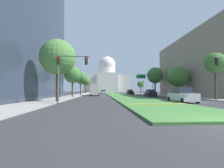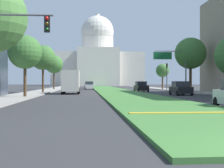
{
  "view_description": "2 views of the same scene",
  "coord_description": "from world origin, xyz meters",
  "px_view_note": "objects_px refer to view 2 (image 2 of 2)",
  "views": [
    {
      "loc": [
        -5.45,
        -6.84,
        1.48
      ],
      "look_at": [
        -1.15,
        56.92,
        3.96
      ],
      "focal_mm": 26.65,
      "sensor_mm": 36.0,
      "label": 1
    },
    {
      "loc": [
        -4.97,
        -6.23,
        1.62
      ],
      "look_at": [
        -0.57,
        49.13,
        1.3
      ],
      "focal_mm": 52.0,
      "sensor_mm": 36.0,
      "label": 2
    }
  ],
  "objects_px": {
    "street_tree_left_mid": "(25,52)",
    "sedan_very_far": "(88,85)",
    "traffic_light_near_left": "(6,39)",
    "street_tree_right_far": "(190,53)",
    "sedan_distant": "(141,87)",
    "street_tree_left_far": "(43,58)",
    "sedan_midblock": "(181,89)",
    "street_tree_right_distant": "(163,71)",
    "traffic_light_far_right": "(167,73)",
    "box_truck_delivery": "(71,82)",
    "overhead_guide_sign": "(174,62)",
    "capitol_building": "(98,60)",
    "sedan_far_horizon": "(89,86)",
    "street_tree_left_distant": "(54,64)"
  },
  "relations": [
    {
      "from": "traffic_light_near_left",
      "to": "street_tree_right_far",
      "type": "relative_size",
      "value": 0.61
    },
    {
      "from": "street_tree_left_far",
      "to": "sedan_very_far",
      "type": "xyz_separation_m",
      "value": [
        7.05,
        34.27,
        -4.48
      ]
    },
    {
      "from": "capitol_building",
      "to": "sedan_midblock",
      "type": "bearing_deg",
      "value": -86.22
    },
    {
      "from": "sedan_very_far",
      "to": "box_truck_delivery",
      "type": "height_order",
      "value": "box_truck_delivery"
    },
    {
      "from": "overhead_guide_sign",
      "to": "sedan_distant",
      "type": "relative_size",
      "value": 1.4
    },
    {
      "from": "sedan_far_horizon",
      "to": "box_truck_delivery",
      "type": "distance_m",
      "value": 27.65
    },
    {
      "from": "street_tree_left_mid",
      "to": "street_tree_right_distant",
      "type": "relative_size",
      "value": 1.16
    },
    {
      "from": "traffic_light_near_left",
      "to": "box_truck_delivery",
      "type": "bearing_deg",
      "value": 86.09
    },
    {
      "from": "sedan_far_horizon",
      "to": "sedan_distant",
      "type": "bearing_deg",
      "value": -63.99
    },
    {
      "from": "traffic_light_far_right",
      "to": "street_tree_left_far",
      "type": "bearing_deg",
      "value": -156.35
    },
    {
      "from": "street_tree_right_far",
      "to": "sedan_distant",
      "type": "distance_m",
      "value": 10.16
    },
    {
      "from": "capitol_building",
      "to": "street_tree_left_far",
      "type": "bearing_deg",
      "value": -96.99
    },
    {
      "from": "box_truck_delivery",
      "to": "sedan_distant",
      "type": "bearing_deg",
      "value": 40.35
    },
    {
      "from": "street_tree_left_distant",
      "to": "sedan_far_horizon",
      "type": "bearing_deg",
      "value": 24.22
    },
    {
      "from": "street_tree_left_distant",
      "to": "sedan_very_far",
      "type": "distance_m",
      "value": 16.89
    },
    {
      "from": "street_tree_right_far",
      "to": "street_tree_right_distant",
      "type": "height_order",
      "value": "street_tree_right_far"
    },
    {
      "from": "traffic_light_far_right",
      "to": "street_tree_right_distant",
      "type": "xyz_separation_m",
      "value": [
        1.66,
        10.41,
        0.79
      ]
    },
    {
      "from": "sedan_midblock",
      "to": "sedan_distant",
      "type": "distance_m",
      "value": 15.16
    },
    {
      "from": "sedan_distant",
      "to": "traffic_light_far_right",
      "type": "bearing_deg",
      "value": 35.82
    },
    {
      "from": "street_tree_right_distant",
      "to": "traffic_light_far_right",
      "type": "bearing_deg",
      "value": -99.05
    },
    {
      "from": "street_tree_right_far",
      "to": "sedan_distant",
      "type": "height_order",
      "value": "street_tree_right_far"
    },
    {
      "from": "traffic_light_far_right",
      "to": "sedan_very_far",
      "type": "distance_m",
      "value": 28.84
    },
    {
      "from": "sedan_very_far",
      "to": "capitol_building",
      "type": "bearing_deg",
      "value": 85.73
    },
    {
      "from": "street_tree_left_mid",
      "to": "sedan_distant",
      "type": "relative_size",
      "value": 1.4
    },
    {
      "from": "street_tree_right_far",
      "to": "box_truck_delivery",
      "type": "height_order",
      "value": "street_tree_right_far"
    },
    {
      "from": "overhead_guide_sign",
      "to": "street_tree_right_far",
      "type": "xyz_separation_m",
      "value": [
        3.03,
        1.53,
        1.48
      ]
    },
    {
      "from": "street_tree_left_mid",
      "to": "sedan_distant",
      "type": "height_order",
      "value": "street_tree_left_mid"
    },
    {
      "from": "sedan_midblock",
      "to": "sedan_very_far",
      "type": "xyz_separation_m",
      "value": [
        -11.25,
        43.85,
        0.01
      ]
    },
    {
      "from": "traffic_light_far_right",
      "to": "street_tree_right_distant",
      "type": "height_order",
      "value": "street_tree_right_distant"
    },
    {
      "from": "street_tree_right_distant",
      "to": "sedan_far_horizon",
      "type": "xyz_separation_m",
      "value": [
        -15.82,
        3.4,
        -3.28
      ]
    },
    {
      "from": "traffic_light_far_right",
      "to": "sedan_very_far",
      "type": "height_order",
      "value": "traffic_light_far_right"
    },
    {
      "from": "street_tree_left_far",
      "to": "sedan_very_far",
      "type": "height_order",
      "value": "street_tree_left_far"
    },
    {
      "from": "traffic_light_near_left",
      "to": "sedan_distant",
      "type": "height_order",
      "value": "traffic_light_near_left"
    },
    {
      "from": "street_tree_left_mid",
      "to": "sedan_very_far",
      "type": "height_order",
      "value": "street_tree_left_mid"
    },
    {
      "from": "capitol_building",
      "to": "sedan_distant",
      "type": "distance_m",
      "value": 88.97
    },
    {
      "from": "traffic_light_far_right",
      "to": "box_truck_delivery",
      "type": "height_order",
      "value": "traffic_light_far_right"
    },
    {
      "from": "box_truck_delivery",
      "to": "sedan_very_far",
      "type": "bearing_deg",
      "value": 86.06
    },
    {
      "from": "sedan_midblock",
      "to": "traffic_light_far_right",
      "type": "bearing_deg",
      "value": 80.88
    },
    {
      "from": "traffic_light_far_right",
      "to": "street_tree_right_far",
      "type": "relative_size",
      "value": 0.61
    },
    {
      "from": "sedan_very_far",
      "to": "box_truck_delivery",
      "type": "bearing_deg",
      "value": -93.94
    },
    {
      "from": "traffic_light_near_left",
      "to": "sedan_very_far",
      "type": "relative_size",
      "value": 1.24
    },
    {
      "from": "sedan_midblock",
      "to": "sedan_distant",
      "type": "relative_size",
      "value": 0.92
    },
    {
      "from": "overhead_guide_sign",
      "to": "street_tree_left_far",
      "type": "bearing_deg",
      "value": 175.85
    },
    {
      "from": "overhead_guide_sign",
      "to": "box_truck_delivery",
      "type": "xyz_separation_m",
      "value": [
        -15.32,
        -2.92,
        -2.94
      ]
    },
    {
      "from": "traffic_light_near_left",
      "to": "traffic_light_far_right",
      "type": "bearing_deg",
      "value": 65.76
    },
    {
      "from": "capitol_building",
      "to": "box_truck_delivery",
      "type": "xyz_separation_m",
      "value": [
        -7.08,
        -97.96,
        -9.69
      ]
    },
    {
      "from": "traffic_light_near_left",
      "to": "sedan_midblock",
      "type": "relative_size",
      "value": 1.22
    },
    {
      "from": "street_tree_left_mid",
      "to": "street_tree_left_distant",
      "type": "xyz_separation_m",
      "value": [
        -0.5,
        35.04,
        0.69
      ]
    },
    {
      "from": "street_tree_left_mid",
      "to": "sedan_very_far",
      "type": "relative_size",
      "value": 1.55
    },
    {
      "from": "sedan_midblock",
      "to": "box_truck_delivery",
      "type": "bearing_deg",
      "value": 159.36
    }
  ]
}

